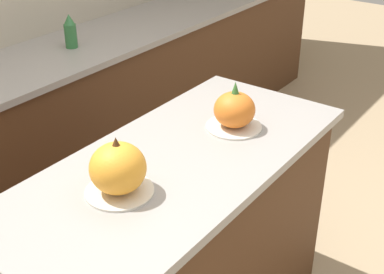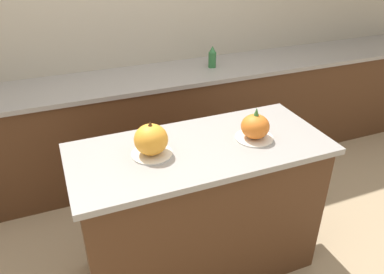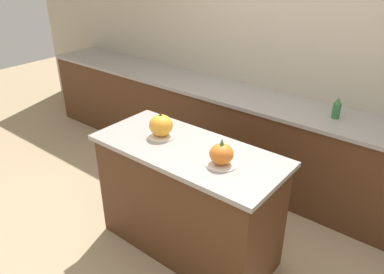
# 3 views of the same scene
# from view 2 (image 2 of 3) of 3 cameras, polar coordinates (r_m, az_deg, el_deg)

# --- Properties ---
(ground_plane) EXTENTS (12.00, 12.00, 0.00)m
(ground_plane) POSITION_cam_2_polar(r_m,az_deg,el_deg) (2.63, 1.11, -18.73)
(ground_plane) COLOR tan
(wall_back) EXTENTS (8.00, 0.06, 2.50)m
(wall_back) POSITION_cam_2_polar(r_m,az_deg,el_deg) (3.29, -9.63, 16.70)
(wall_back) COLOR #B2A893
(wall_back) RESTS_ON ground_plane
(kitchen_island) EXTENTS (1.43, 0.64, 0.91)m
(kitchen_island) POSITION_cam_2_polar(r_m,az_deg,el_deg) (2.30, 1.22, -11.12)
(kitchen_island) COLOR #4C2D19
(kitchen_island) RESTS_ON ground_plane
(back_counter) EXTENTS (6.00, 0.60, 0.89)m
(back_counter) POSITION_cam_2_polar(r_m,az_deg,el_deg) (3.26, -7.11, 1.72)
(back_counter) COLOR #4C2D19
(back_counter) RESTS_ON ground_plane
(pumpkin_cake_left) EXTENTS (0.22, 0.22, 0.20)m
(pumpkin_cake_left) POSITION_cam_2_polar(r_m,az_deg,el_deg) (1.94, -6.25, -0.52)
(pumpkin_cake_left) COLOR silver
(pumpkin_cake_left) RESTS_ON kitchen_island
(pumpkin_cake_right) EXTENTS (0.22, 0.22, 0.19)m
(pumpkin_cake_right) POSITION_cam_2_polar(r_m,az_deg,el_deg) (2.11, 9.59, 1.46)
(pumpkin_cake_right) COLOR silver
(pumpkin_cake_right) RESTS_ON kitchen_island
(bottle_tall) EXTENTS (0.07, 0.07, 0.19)m
(bottle_tall) POSITION_cam_2_polar(r_m,az_deg,el_deg) (3.26, 3.11, 12.06)
(bottle_tall) COLOR #2D6B38
(bottle_tall) RESTS_ON back_counter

